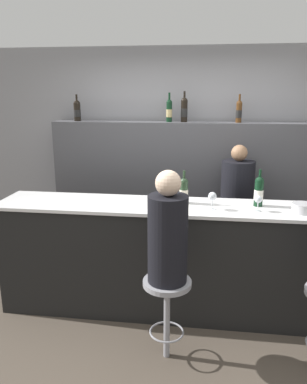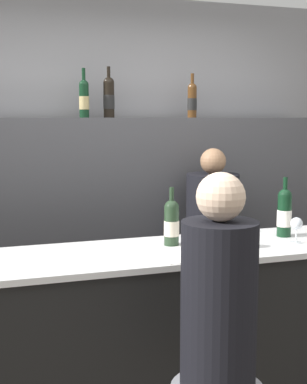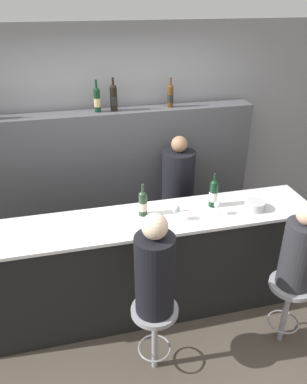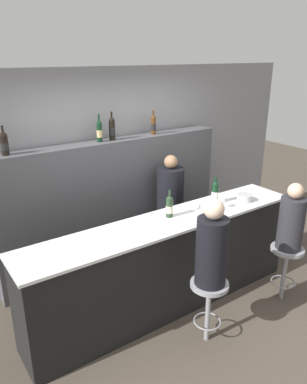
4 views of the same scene
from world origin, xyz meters
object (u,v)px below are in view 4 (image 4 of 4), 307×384
object	(u,v)px
wine_bottle_backbar_0	(4,144)
bar_stool_right	(286,259)
guest_seated_left	(212,248)
wine_bottle_backbar_2	(112,129)
metal_bowl	(245,198)
bartender	(170,215)
wine_bottle_counter_1	(215,192)
wine_glass_1	(223,200)
wine_bottle_counter_0	(169,206)
wine_bottle_backbar_1	(99,131)
bar_stool_left	(209,296)
wine_glass_0	(197,207)
wine_bottle_backbar_3	(153,125)
guest_seated_right	(291,221)

from	to	relation	value
wine_bottle_backbar_0	bar_stool_right	xyz separation A→B (m)	(2.47, -1.84, -1.33)
guest_seated_left	bar_stool_right	size ratio (longest dim) A/B	1.28
wine_bottle_backbar_2	bar_stool_right	distance (m)	2.57
metal_bowl	bartender	distance (m)	1.05
wine_bottle_counter_1	metal_bowl	xyz separation A→B (m)	(0.35, -0.15, -0.10)
wine_glass_1	bartender	xyz separation A→B (m)	(-0.10, 0.85, -0.47)
wine_bottle_counter_0	wine_bottle_backbar_2	world-z (taller)	wine_bottle_backbar_2
bartender	wine_bottle_backbar_1	bearing A→B (deg)	153.33
metal_bowl	wine_bottle_backbar_0	bearing A→B (deg)	152.43
wine_bottle_backbar_0	metal_bowl	distance (m)	2.78
wine_bottle_backbar_2	metal_bowl	bearing A→B (deg)	-48.69
wine_bottle_counter_0	guest_seated_left	size ratio (longest dim) A/B	0.36
wine_bottle_backbar_0	bar_stool_left	distance (m)	2.60
wine_bottle_backbar_0	wine_bottle_backbar_1	distance (m)	1.11
wine_bottle_counter_0	guest_seated_left	distance (m)	0.76
wine_bottle_counter_0	metal_bowl	world-z (taller)	wine_bottle_counter_0
wine_glass_0	wine_glass_1	size ratio (longest dim) A/B	1.13
wine_bottle_backbar_2	wine_bottle_backbar_3	distance (m)	0.62
wine_bottle_backbar_0	wine_bottle_backbar_2	distance (m)	1.28
wine_bottle_backbar_1	guest_seated_right	xyz separation A→B (m)	(1.37, -1.84, -0.85)
wine_bottle_backbar_0	wine_bottle_backbar_1	world-z (taller)	wine_bottle_backbar_1
metal_bowl	guest_seated_right	bearing A→B (deg)	-80.41
wine_bottle_counter_0	wine_glass_0	size ratio (longest dim) A/B	1.96
wine_bottle_backbar_3	bar_stool_right	size ratio (longest dim) A/B	0.47
wine_bottle_backbar_1	wine_bottle_backbar_3	xyz separation A→B (m)	(0.79, -0.00, -0.00)
wine_bottle_backbar_2	guest_seated_left	bearing A→B (deg)	-90.31
wine_bottle_backbar_1	wine_glass_1	world-z (taller)	wine_bottle_backbar_1
wine_bottle_counter_0	guest_seated_left	bearing A→B (deg)	-95.74
guest_seated_right	metal_bowl	bearing A→B (deg)	99.59
wine_bottle_counter_0	bar_stool_left	world-z (taller)	wine_bottle_counter_0
wine_bottle_backbar_2	guest_seated_right	size ratio (longest dim) A/B	0.45
wine_bottle_backbar_2	bartender	bearing A→B (deg)	-32.94
wine_bottle_counter_1	wine_glass_0	distance (m)	0.44
wine_bottle_backbar_1	metal_bowl	xyz separation A→B (m)	(1.27, -1.24, -0.75)
wine_bottle_backbar_0	bar_stool_right	distance (m)	3.36
wine_bottle_counter_0	guest_seated_right	size ratio (longest dim) A/B	0.40
wine_bottle_backbar_2	wine_glass_0	bearing A→B (deg)	-75.53
metal_bowl	bartender	size ratio (longest dim) A/B	0.12
wine_bottle_backbar_3	guest_seated_left	xyz separation A→B (m)	(-0.63, -1.84, -0.81)
wine_glass_0	bar_stool_left	xyz separation A→B (m)	(-0.33, -0.59, -0.66)
wine_bottle_backbar_3	bar_stool_left	size ratio (longest dim) A/B	0.47
bar_stool_right	bartender	bearing A→B (deg)	111.89
wine_bottle_backbar_0	wine_bottle_counter_1	bearing A→B (deg)	-28.32
wine_bottle_counter_0	wine_glass_0	bearing A→B (deg)	-32.01
wine_bottle_backbar_1	wine_bottle_counter_0	bearing A→B (deg)	-77.44
wine_glass_0	bartender	size ratio (longest dim) A/B	0.10
wine_bottle_counter_0	bar_stool_right	bearing A→B (deg)	-33.62
metal_bowl	bar_stool_left	xyz separation A→B (m)	(-1.10, -0.60, -0.59)
wine_bottle_backbar_1	bartender	size ratio (longest dim) A/B	0.22
metal_bowl	wine_bottle_counter_0	bearing A→B (deg)	171.65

